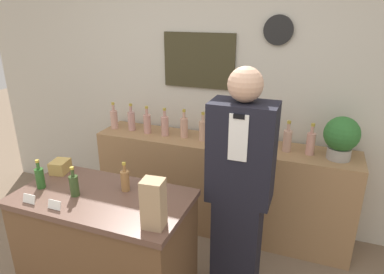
% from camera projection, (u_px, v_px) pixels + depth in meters
% --- Properties ---
extents(back_wall, '(5.20, 0.09, 2.70)m').
position_uv_depth(back_wall, '(213.00, 85.00, 3.22)').
color(back_wall, beige).
rests_on(back_wall, ground_plane).
extents(back_shelf, '(2.37, 0.43, 0.90)m').
position_uv_depth(back_shelf, '(220.00, 186.00, 3.24)').
color(back_shelf, '#9E754C').
rests_on(back_shelf, ground_plane).
extents(display_counter, '(1.14, 0.61, 0.90)m').
position_uv_depth(display_counter, '(108.00, 253.00, 2.36)').
color(display_counter, brown).
rests_on(display_counter, ground_plane).
extents(shopkeeper, '(0.43, 0.27, 1.71)m').
position_uv_depth(shopkeeper, '(240.00, 191.00, 2.36)').
color(shopkeeper, black).
rests_on(shopkeeper, ground_plane).
extents(potted_plant, '(0.28, 0.28, 0.35)m').
position_uv_depth(potted_plant, '(341.00, 137.00, 2.68)').
color(potted_plant, '#9E998E').
rests_on(potted_plant, back_shelf).
extents(paper_bag, '(0.13, 0.12, 0.29)m').
position_uv_depth(paper_bag, '(153.00, 204.00, 1.85)').
color(paper_bag, tan).
rests_on(paper_bag, display_counter).
extents(price_card_left, '(0.09, 0.02, 0.06)m').
position_uv_depth(price_card_left, '(29.00, 199.00, 2.11)').
color(price_card_left, white).
rests_on(price_card_left, display_counter).
extents(price_card_right, '(0.09, 0.02, 0.06)m').
position_uv_depth(price_card_right, '(54.00, 205.00, 2.05)').
color(price_card_right, white).
rests_on(price_card_right, display_counter).
extents(gift_box, '(0.14, 0.16, 0.09)m').
position_uv_depth(gift_box, '(60.00, 167.00, 2.51)').
color(gift_box, tan).
rests_on(gift_box, display_counter).
extents(counter_bottle_0, '(0.06, 0.06, 0.20)m').
position_uv_depth(counter_bottle_0, '(40.00, 177.00, 2.28)').
color(counter_bottle_0, '#295A23').
rests_on(counter_bottle_0, display_counter).
extents(counter_bottle_1, '(0.06, 0.06, 0.20)m').
position_uv_depth(counter_bottle_1, '(74.00, 185.00, 2.18)').
color(counter_bottle_1, '#334924').
rests_on(counter_bottle_1, display_counter).
extents(counter_bottle_2, '(0.06, 0.06, 0.20)m').
position_uv_depth(counter_bottle_2, '(125.00, 180.00, 2.24)').
color(counter_bottle_2, olive).
rests_on(counter_bottle_2, display_counter).
extents(shelf_bottle_0, '(0.07, 0.07, 0.27)m').
position_uv_depth(shelf_bottle_0, '(114.00, 119.00, 3.40)').
color(shelf_bottle_0, tan).
rests_on(shelf_bottle_0, back_shelf).
extents(shelf_bottle_1, '(0.07, 0.07, 0.27)m').
position_uv_depth(shelf_bottle_1, '(131.00, 120.00, 3.36)').
color(shelf_bottle_1, tan).
rests_on(shelf_bottle_1, back_shelf).
extents(shelf_bottle_2, '(0.07, 0.07, 0.27)m').
position_uv_depth(shelf_bottle_2, '(147.00, 123.00, 3.28)').
color(shelf_bottle_2, tan).
rests_on(shelf_bottle_2, back_shelf).
extents(shelf_bottle_3, '(0.07, 0.07, 0.27)m').
position_uv_depth(shelf_bottle_3, '(165.00, 125.00, 3.21)').
color(shelf_bottle_3, tan).
rests_on(shelf_bottle_3, back_shelf).
extents(shelf_bottle_4, '(0.07, 0.07, 0.27)m').
position_uv_depth(shelf_bottle_4, '(184.00, 127.00, 3.17)').
color(shelf_bottle_4, tan).
rests_on(shelf_bottle_4, back_shelf).
extents(shelf_bottle_5, '(0.07, 0.07, 0.27)m').
position_uv_depth(shelf_bottle_5, '(202.00, 130.00, 3.09)').
color(shelf_bottle_5, tan).
rests_on(shelf_bottle_5, back_shelf).
extents(shelf_bottle_6, '(0.07, 0.07, 0.27)m').
position_uv_depth(shelf_bottle_6, '(222.00, 132.00, 3.03)').
color(shelf_bottle_6, tan).
rests_on(shelf_bottle_6, back_shelf).
extents(shelf_bottle_7, '(0.07, 0.07, 0.27)m').
position_uv_depth(shelf_bottle_7, '(243.00, 134.00, 2.98)').
color(shelf_bottle_7, tan).
rests_on(shelf_bottle_7, back_shelf).
extents(shelf_bottle_8, '(0.07, 0.07, 0.27)m').
position_uv_depth(shelf_bottle_8, '(265.00, 136.00, 2.94)').
color(shelf_bottle_8, tan).
rests_on(shelf_bottle_8, back_shelf).
extents(shelf_bottle_9, '(0.07, 0.07, 0.27)m').
position_uv_depth(shelf_bottle_9, '(287.00, 140.00, 2.86)').
color(shelf_bottle_9, tan).
rests_on(shelf_bottle_9, back_shelf).
extents(shelf_bottle_10, '(0.07, 0.07, 0.27)m').
position_uv_depth(shelf_bottle_10, '(311.00, 143.00, 2.79)').
color(shelf_bottle_10, tan).
rests_on(shelf_bottle_10, back_shelf).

